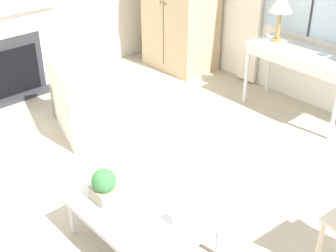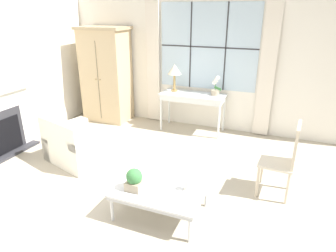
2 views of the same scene
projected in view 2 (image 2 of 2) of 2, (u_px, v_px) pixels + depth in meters
ground_plane at (143, 203)px, 3.93m from camera, size 14.00×14.00×0.00m
wall_back_windowed at (208, 61)px, 6.03m from camera, size 7.20×0.14×2.80m
armoire at (106, 75)px, 6.57m from camera, size 1.04×0.70×2.04m
console_table at (193, 98)px, 6.04m from camera, size 1.29×0.53×0.79m
table_lamp at (174, 70)px, 6.05m from camera, size 0.28×0.28×0.56m
potted_orchid at (216, 87)px, 5.87m from camera, size 0.20×0.16×0.39m
armchair_upholstered at (79, 145)px, 4.96m from camera, size 1.17×1.06×0.79m
side_chair_wooden at (286, 156)px, 3.91m from camera, size 0.47×0.47×1.04m
coffee_table at (161, 190)px, 3.64m from camera, size 1.07×0.79×0.37m
potted_plant_small at (134, 179)px, 3.54m from camera, size 0.19×0.19×0.27m
pillar_candle at (188, 185)px, 3.55m from camera, size 0.12×0.12×0.15m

